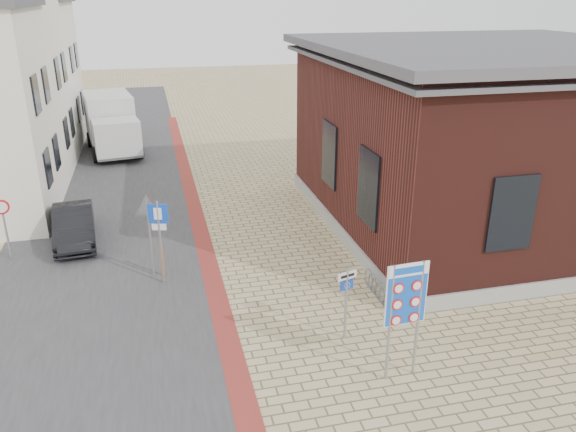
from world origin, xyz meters
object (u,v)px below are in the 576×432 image
box_truck (111,123)px  border_sign (406,297)px  bollard (162,260)px  essen_sign (346,293)px  parking_sign (159,228)px  sedan (74,225)px

box_truck → border_sign: 23.81m
border_sign → bollard: (-5.25, 6.50, -1.58)m
border_sign → essen_sign: (-0.75, 1.80, -0.80)m
parking_sign → essen_sign: bearing=-27.8°
bollard → parking_sign: bearing=-90.0°
parking_sign → bollard: (-0.00, 0.50, -1.32)m
box_truck → bollard: 16.31m
box_truck → bollard: (2.15, -16.13, -1.08)m
bollard → border_sign: bearing=-51.1°
sedan → box_truck: size_ratio=0.62×
border_sign → parking_sign: size_ratio=1.09×
sedan → border_sign: border_sign is taller
sedan → bollard: (3.00, -3.50, -0.09)m
essen_sign → bollard: size_ratio=1.86×
sedan → parking_sign: (3.00, -4.00, 1.23)m
essen_sign → parking_sign: parking_sign is taller
sedan → box_truck: 12.70m
box_truck → essen_sign: bearing=-81.1°
border_sign → essen_sign: size_ratio=1.43×
box_truck → essen_sign: box_truck is taller
box_truck → bollard: box_truck is taller
sedan → essen_sign: 11.14m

